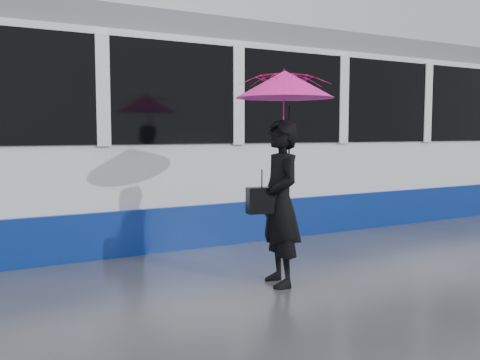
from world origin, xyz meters
TOP-DOWN VIEW (x-y plane):
  - ground at (0.00, 0.00)m, footprint 90.00×90.00m
  - rails at (0.00, 2.50)m, footprint 34.00×1.51m
  - tram at (2.44, 2.50)m, footprint 26.00×2.56m
  - woman at (1.25, -0.86)m, footprint 0.55×0.73m
  - umbrella at (1.30, -0.86)m, footprint 1.24×1.24m
  - handbag at (1.03, -0.84)m, footprint 0.34×0.20m

SIDE VIEW (x-z plane):
  - ground at x=0.00m, z-range 0.00..0.00m
  - rails at x=0.00m, z-range 0.00..0.02m
  - woman at x=1.25m, z-range 0.00..1.79m
  - handbag at x=1.03m, z-range 0.71..1.17m
  - tram at x=2.44m, z-range -0.04..3.31m
  - umbrella at x=1.30m, z-range 1.36..2.57m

